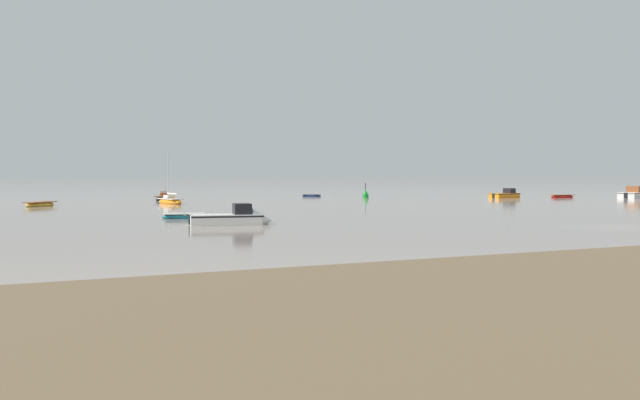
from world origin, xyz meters
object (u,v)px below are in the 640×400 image
Objects in this scene: rowboat_moored_6 at (509,192)px; motorboat_moored_2 at (508,196)px; rowboat_moored_2 at (562,197)px; channel_buoy at (365,195)px; sailboat_moored_0 at (164,198)px; rowboat_moored_5 at (40,205)px; rowboat_moored_1 at (311,196)px; motorboat_moored_4 at (633,195)px; motorboat_moored_3 at (238,220)px; sailboat_moored_1 at (170,201)px; rowboat_moored_3 at (184,216)px.

motorboat_moored_2 is at bearing -17.76° from rowboat_moored_6.
rowboat_moored_2 is 1.70× the size of channel_buoy.
motorboat_moored_2 is at bearing -74.66° from sailboat_moored_0.
sailboat_moored_0 is 1.44× the size of rowboat_moored_5.
channel_buoy is at bearing -26.19° from rowboat_moored_1.
rowboat_moored_5 is (-70.18, 4.76, 0.02)m from rowboat_moored_2.
rowboat_moored_5 reaches higher than rowboat_moored_6.
rowboat_moored_6 reaches higher than rowboat_moored_1.
rowboat_moored_2 is at bearing -33.08° from motorboat_moored_2.
channel_buoy is (-25.65, 11.93, 0.30)m from rowboat_moored_2.
rowboat_moored_5 is 0.60× the size of motorboat_moored_4.
motorboat_moored_2 is 28.91m from rowboat_moored_6.
channel_buoy is (-18.46, 8.79, 0.15)m from motorboat_moored_2.
motorboat_moored_3 is 55.74m from channel_buoy.
rowboat_moored_2 is at bearing 1.11° from rowboat_moored_1.
rowboat_moored_6 is at bearing -80.21° from sailboat_moored_1.
motorboat_moored_3 is at bearing 165.44° from sailboat_moored_1.
rowboat_moored_2 reaches higher than rowboat_moored_6.
rowboat_moored_6 is 30.29m from motorboat_moored_4.
channel_buoy is at bearing -83.93° from sailboat_moored_1.
motorboat_moored_4 reaches higher than rowboat_moored_2.
rowboat_moored_6 is 0.53× the size of motorboat_moored_4.
motorboat_moored_2 is 0.92× the size of sailboat_moored_1.
rowboat_moored_2 is 28.29m from channel_buoy.
motorboat_moored_3 is at bearing 173.42° from motorboat_moored_4.
motorboat_moored_3 is 74.11m from motorboat_moored_4.
motorboat_moored_4 is 1.12× the size of sailboat_moored_1.
rowboat_moored_1 is 9.41m from channel_buoy.
channel_buoy reaches higher than rowboat_moored_5.
rowboat_moored_1 is 23.87m from sailboat_moored_0.
rowboat_moored_3 is 0.54× the size of motorboat_moored_4.
sailboat_moored_0 is 2.59× the size of channel_buoy.
rowboat_moored_2 is 0.66× the size of sailboat_moored_0.
sailboat_moored_1 is at bearing 143.72° from motorboat_moored_4.
rowboat_moored_2 is 55.97m from sailboat_moored_0.
rowboat_moored_2 is at bearing 39.62° from motorboat_moored_3.
sailboat_moored_0 reaches higher than rowboat_moored_1.
sailboat_moored_1 reaches higher than motorboat_moored_2.
rowboat_moored_1 is 0.43× the size of motorboat_moored_4.
sailboat_moored_0 is 48.19m from motorboat_moored_2.
rowboat_moored_5 is at bearing 168.99° from motorboat_moored_2.
rowboat_moored_6 is (73.92, 47.78, -0.00)m from rowboat_moored_3.
rowboat_moored_1 is at bearing 153.48° from rowboat_moored_2.
channel_buoy is (4.56, -8.22, 0.34)m from rowboat_moored_1.
motorboat_moored_2 is 20.44m from channel_buoy.
rowboat_moored_3 is at bearing -152.76° from rowboat_moored_2.
motorboat_moored_4 is at bearing -77.98° from sailboat_moored_0.
rowboat_moored_6 is at bearing 56.63° from motorboat_moored_4.
rowboat_moored_1 is at bearing 71.62° from motorboat_moored_3.
rowboat_moored_2 is 1.07× the size of rowboat_moored_6.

